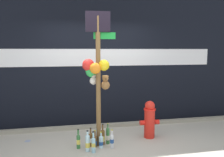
# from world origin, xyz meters

# --- Properties ---
(ground_plane) EXTENTS (14.00, 14.00, 0.00)m
(ground_plane) POSITION_xyz_m (0.00, 0.00, 0.00)
(ground_plane) COLOR #ADA899
(building_wall) EXTENTS (10.00, 0.21, 3.21)m
(building_wall) POSITION_xyz_m (0.00, 1.63, 1.61)
(building_wall) COLOR black
(building_wall) RESTS_ON ground_plane
(curb_strip) EXTENTS (8.00, 0.12, 0.08)m
(curb_strip) POSITION_xyz_m (0.00, 1.22, 0.04)
(curb_strip) COLOR gray
(curb_strip) RESTS_ON ground_plane
(memorial_post) EXTENTS (0.60, 0.47, 2.49)m
(memorial_post) POSITION_xyz_m (-0.16, 0.27, 1.52)
(memorial_post) COLOR brown
(memorial_post) RESTS_ON ground_plane
(fire_hydrant) EXTENTS (0.41, 0.25, 0.77)m
(fire_hydrant) POSITION_xyz_m (0.96, 0.43, 0.39)
(fire_hydrant) COLOR red
(fire_hydrant) RESTS_ON ground_plane
(bottle_0) EXTENTS (0.07, 0.07, 0.41)m
(bottle_0) POSITION_xyz_m (0.05, 0.28, 0.16)
(bottle_0) COLOR #337038
(bottle_0) RESTS_ON ground_plane
(bottle_1) EXTENTS (0.06, 0.06, 0.29)m
(bottle_1) POSITION_xyz_m (-0.15, 0.45, 0.11)
(bottle_1) COLOR #B2DBEA
(bottle_1) RESTS_ON ground_plane
(bottle_2) EXTENTS (0.07, 0.07, 0.38)m
(bottle_2) POSITION_xyz_m (-0.27, -0.05, 0.15)
(bottle_2) COLOR #93CCE0
(bottle_2) RESTS_ON ground_plane
(bottle_3) EXTENTS (0.08, 0.08, 0.40)m
(bottle_3) POSITION_xyz_m (-0.05, 0.27, 0.15)
(bottle_3) COLOR brown
(bottle_3) RESTS_ON ground_plane
(bottle_4) EXTENTS (0.08, 0.08, 0.36)m
(bottle_4) POSITION_xyz_m (-0.28, 0.23, 0.13)
(bottle_4) COLOR brown
(bottle_4) RESTS_ON ground_plane
(bottle_5) EXTENTS (0.07, 0.07, 0.33)m
(bottle_5) POSITION_xyz_m (-0.21, 0.17, 0.12)
(bottle_5) COLOR brown
(bottle_5) RESTS_ON ground_plane
(bottle_6) EXTENTS (0.07, 0.07, 0.35)m
(bottle_6) POSITION_xyz_m (0.09, 0.07, 0.14)
(bottle_6) COLOR silver
(bottle_6) RESTS_ON ground_plane
(bottle_7) EXTENTS (0.08, 0.08, 0.30)m
(bottle_7) POSITION_xyz_m (-0.10, 0.13, 0.12)
(bottle_7) COLOR #B2DBEA
(bottle_7) RESTS_ON ground_plane
(bottle_8) EXTENTS (0.07, 0.07, 0.37)m
(bottle_8) POSITION_xyz_m (-0.52, 0.18, 0.14)
(bottle_8) COLOR #337038
(bottle_8) RESTS_ON ground_plane
(bottle_9) EXTENTS (0.08, 0.08, 0.38)m
(bottle_9) POSITION_xyz_m (-0.36, 0.02, 0.16)
(bottle_9) COLOR #B2DBEA
(bottle_9) RESTS_ON ground_plane
(bottle_10) EXTENTS (0.07, 0.07, 0.32)m
(bottle_10) POSITION_xyz_m (-0.14, 0.35, 0.13)
(bottle_10) COLOR silver
(bottle_10) RESTS_ON ground_plane
(litter_0) EXTENTS (0.13, 0.14, 0.01)m
(litter_0) POSITION_xyz_m (1.50, 1.30, 0.00)
(litter_0) COLOR #8C99B2
(litter_0) RESTS_ON ground_plane
(litter_1) EXTENTS (0.12, 0.13, 0.01)m
(litter_1) POSITION_xyz_m (-1.49, 0.72, 0.00)
(litter_1) COLOR #8C99B2
(litter_1) RESTS_ON ground_plane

